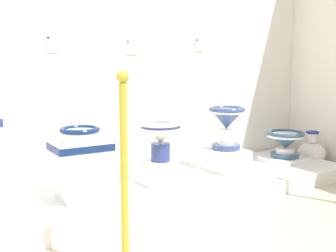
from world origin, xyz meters
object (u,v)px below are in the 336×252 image
object	(u,v)px
antique_toilet_tall_cobalt	(285,141)
antique_toilet_slender_white	(81,156)
plinth_block_slender_white	(82,191)
plinth_block_tall_cobalt	(285,159)
info_placard_fourth	(199,44)
info_placard_second	(52,43)
antique_toilet_broad_patterned	(160,138)
antique_toilet_pale_glazed	(226,122)
info_placard_third	(132,46)
stanchion_post_near_left	(125,215)
plinth_block_broad_patterned	(161,175)
plinth_block_pale_glazed	(226,160)
decorative_vase_spare	(312,153)

from	to	relation	value
antique_toilet_tall_cobalt	antique_toilet_slender_white	bearing A→B (deg)	-178.70
antique_toilet_tall_cobalt	plinth_block_slender_white	bearing A→B (deg)	-178.70
plinth_block_tall_cobalt	info_placard_fourth	size ratio (longest dim) A/B	3.05
antique_toilet_slender_white	info_placard_fourth	size ratio (longest dim) A/B	3.10
info_placard_fourth	info_placard_second	bearing A→B (deg)	180.00
antique_toilet_broad_patterned	plinth_block_tall_cobalt	distance (m)	1.49
antique_toilet_pale_glazed	plinth_block_tall_cobalt	xyz separation A→B (m)	(0.72, -0.04, -0.43)
plinth_block_slender_white	info_placard_third	bearing A→B (deg)	38.61
info_placard_fourth	stanchion_post_near_left	world-z (taller)	info_placard_fourth
antique_toilet_broad_patterned	info_placard_third	distance (m)	0.90
plinth_block_broad_patterned	antique_toilet_tall_cobalt	bearing A→B (deg)	0.41
plinth_block_tall_cobalt	stanchion_post_near_left	bearing A→B (deg)	-155.74
plinth_block_slender_white	info_placard_third	size ratio (longest dim) A/B	2.56
antique_toilet_slender_white	antique_toilet_broad_patterned	bearing A→B (deg)	3.17
antique_toilet_slender_white	antique_toilet_broad_patterned	world-z (taller)	antique_toilet_slender_white
plinth_block_tall_cobalt	info_placard_second	bearing A→B (deg)	166.57
plinth_block_broad_patterned	plinth_block_tall_cobalt	world-z (taller)	plinth_block_broad_patterned
antique_toilet_slender_white	antique_toilet_pale_glazed	distance (m)	1.41
plinth_block_slender_white	antique_toilet_tall_cobalt	xyz separation A→B (m)	(2.13, 0.05, 0.15)
info_placard_fourth	antique_toilet_broad_patterned	bearing A→B (deg)	-145.23
info_placard_second	antique_toilet_broad_patterned	bearing A→B (deg)	-37.00
plinth_block_pale_glazed	info_placard_fourth	world-z (taller)	info_placard_fourth
plinth_block_slender_white	antique_toilet_broad_patterned	bearing A→B (deg)	3.17
plinth_block_broad_patterned	antique_toilet_broad_patterned	size ratio (longest dim) A/B	0.81
antique_toilet_pale_glazed	decorative_vase_spare	world-z (taller)	antique_toilet_pale_glazed
decorative_vase_spare	plinth_block_pale_glazed	bearing A→B (deg)	178.97
info_placard_third	info_placard_fourth	size ratio (longest dim) A/B	1.02
info_placard_third	info_placard_fourth	bearing A→B (deg)	-0.00
antique_toilet_pale_glazed	plinth_block_broad_patterned	bearing A→B (deg)	-176.05
info_placard_fourth	plinth_block_pale_glazed	bearing A→B (deg)	-93.44
antique_toilet_slender_white	antique_toilet_pale_glazed	size ratio (longest dim) A/B	1.05
plinth_block_broad_patterned	decorative_vase_spare	bearing A→B (deg)	0.90
plinth_block_slender_white	info_placard_second	xyz separation A→B (m)	(-0.01, 0.56, 1.07)
plinth_block_slender_white	stanchion_post_near_left	bearing A→B (deg)	-97.05
plinth_block_tall_cobalt	decorative_vase_spare	distance (m)	0.42
antique_toilet_slender_white	plinth_block_tall_cobalt	bearing A→B (deg)	1.30
antique_toilet_broad_patterned	antique_toilet_tall_cobalt	xyz separation A→B (m)	(1.44, 0.01, -0.17)
info_placard_third	info_placard_fourth	world-z (taller)	info_placard_fourth
info_placard_third	plinth_block_broad_patterned	bearing A→B (deg)	-91.58
info_placard_third	info_placard_fourth	distance (m)	0.74
plinth_block_tall_cobalt	info_placard_fourth	xyz separation A→B (m)	(-0.70, 0.51, 1.13)
plinth_block_broad_patterned	antique_toilet_tall_cobalt	distance (m)	1.45
antique_toilet_pale_glazed	plinth_block_slender_white	bearing A→B (deg)	-176.43
info_placard_fourth	antique_toilet_pale_glazed	bearing A→B (deg)	-93.44
plinth_block_pale_glazed	stanchion_post_near_left	bearing A→B (deg)	-145.38
info_placard_second	plinth_block_tall_cobalt	bearing A→B (deg)	-13.43
info_placard_third	antique_toilet_slender_white	bearing A→B (deg)	-141.39
antique_toilet_broad_patterned	info_placard_second	distance (m)	1.14
antique_toilet_slender_white	info_placard_third	bearing A→B (deg)	38.61
plinth_block_slender_white	plinth_block_tall_cobalt	size ratio (longest dim) A/B	0.85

